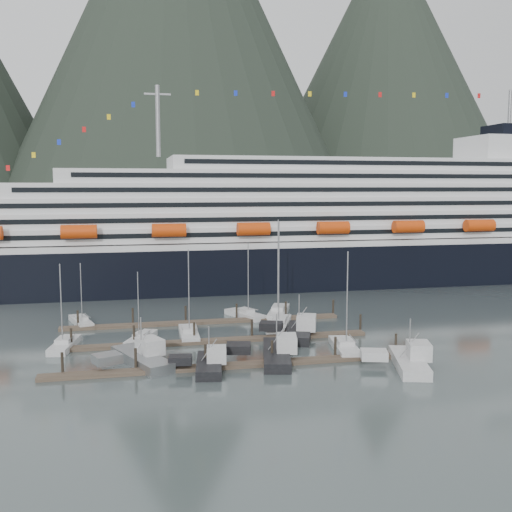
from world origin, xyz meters
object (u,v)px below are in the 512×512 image
at_px(cruise_ship, 324,233).
at_px(sailboat_c, 189,334).
at_px(trawler_b, 208,364).
at_px(trawler_c, 275,353).
at_px(sailboat_h, 345,348).
at_px(trawler_e, 298,331).
at_px(sailboat_d, 279,325).
at_px(sailboat_f, 245,315).
at_px(trawler_a, 141,358).
at_px(sailboat_a, 65,345).
at_px(trawler_d, 408,361).
at_px(sailboat_b, 141,339).
at_px(sailboat_e, 81,322).
at_px(sailboat_g, 278,312).

distance_m(cruise_ship, sailboat_c, 62.48).
relative_size(trawler_b, trawler_c, 0.72).
bearing_deg(sailboat_h, trawler_e, 35.02).
relative_size(sailboat_d, trawler_b, 1.83).
relative_size(sailboat_f, trawler_c, 1.01).
distance_m(cruise_ship, sailboat_d, 51.75).
distance_m(cruise_ship, trawler_b, 76.41).
bearing_deg(sailboat_d, cruise_ship, -6.20).
height_order(cruise_ship, trawler_a, cruise_ship).
relative_size(sailboat_a, sailboat_d, 0.71).
bearing_deg(trawler_e, sailboat_c, 96.86).
xyz_separation_m(sailboat_c, trawler_a, (-7.83, -13.07, 0.46)).
distance_m(trawler_d, trawler_e, 20.57).
relative_size(sailboat_a, sailboat_b, 1.16).
relative_size(sailboat_e, trawler_b, 1.10).
bearing_deg(trawler_d, sailboat_e, 67.91).
height_order(sailboat_a, trawler_d, sailboat_a).
height_order(sailboat_f, trawler_d, sailboat_f).
bearing_deg(trawler_d, cruise_ship, 6.77).
bearing_deg(sailboat_g, sailboat_f, 118.72).
bearing_deg(sailboat_h, sailboat_b, 76.21).
xyz_separation_m(trawler_a, trawler_d, (34.19, -9.02, 0.02)).
xyz_separation_m(cruise_ship, sailboat_b, (-45.94, -48.73, -11.65)).
height_order(sailboat_c, trawler_c, sailboat_c).
xyz_separation_m(trawler_a, trawler_e, (24.55, 9.15, 0.05)).
bearing_deg(trawler_c, sailboat_g, -2.66).
distance_m(sailboat_e, trawler_e, 37.86).
bearing_deg(trawler_c, sailboat_d, -3.62).
xyz_separation_m(sailboat_d, trawler_e, (1.23, -6.86, 0.48)).
bearing_deg(sailboat_d, sailboat_f, 45.03).
bearing_deg(sailboat_h, sailboat_c, 67.55).
bearing_deg(sailboat_c, sailboat_d, -77.08).
height_order(sailboat_e, trawler_a, sailboat_e).
bearing_deg(trawler_d, trawler_e, 44.60).
distance_m(sailboat_e, trawler_c, 38.96).
relative_size(sailboat_b, sailboat_c, 0.78).
height_order(cruise_ship, sailboat_b, cruise_ship).
xyz_separation_m(sailboat_h, trawler_c, (-10.80, -1.85, 0.44)).
bearing_deg(sailboat_c, sailboat_f, -41.45).
height_order(sailboat_h, trawler_e, sailboat_h).
xyz_separation_m(sailboat_d, trawler_c, (-5.19, -17.65, 0.43)).
bearing_deg(trawler_e, cruise_ship, -2.79).
bearing_deg(sailboat_a, sailboat_g, -56.57).
relative_size(sailboat_h, trawler_b, 1.50).
relative_size(trawler_a, trawler_e, 1.07).
xyz_separation_m(sailboat_d, trawler_a, (-23.32, -16.01, 0.43)).
xyz_separation_m(trawler_a, trawler_b, (8.46, -4.52, -0.06)).
xyz_separation_m(sailboat_c, sailboat_d, (15.48, 2.94, 0.03)).
distance_m(sailboat_e, trawler_a, 27.58).
distance_m(sailboat_a, trawler_a, 14.92).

